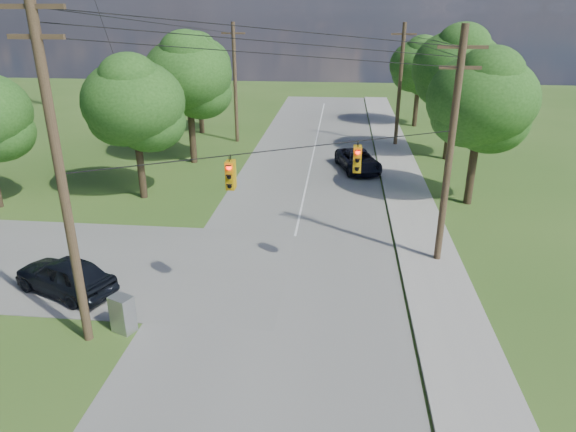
# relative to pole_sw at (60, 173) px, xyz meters

# --- Properties ---
(ground) EXTENTS (140.00, 140.00, 0.00)m
(ground) POSITION_rel_pole_sw_xyz_m (4.60, -0.40, -6.23)
(ground) COLOR #33571D
(ground) RESTS_ON ground
(main_road) EXTENTS (10.00, 100.00, 0.03)m
(main_road) POSITION_rel_pole_sw_xyz_m (6.60, 4.60, -6.21)
(main_road) COLOR gray
(main_road) RESTS_ON ground
(sidewalk_east) EXTENTS (2.60, 100.00, 0.12)m
(sidewalk_east) POSITION_rel_pole_sw_xyz_m (13.30, 4.60, -6.17)
(sidewalk_east) COLOR #9C9992
(sidewalk_east) RESTS_ON ground
(pole_sw) EXTENTS (2.00, 0.32, 12.00)m
(pole_sw) POSITION_rel_pole_sw_xyz_m (0.00, 0.00, 0.00)
(pole_sw) COLOR brown
(pole_sw) RESTS_ON ground
(pole_ne) EXTENTS (2.00, 0.32, 10.50)m
(pole_ne) POSITION_rel_pole_sw_xyz_m (13.50, 7.60, -0.76)
(pole_ne) COLOR brown
(pole_ne) RESTS_ON ground
(pole_north_e) EXTENTS (2.00, 0.32, 10.00)m
(pole_north_e) POSITION_rel_pole_sw_xyz_m (13.50, 29.60, -1.10)
(pole_north_e) COLOR brown
(pole_north_e) RESTS_ON ground
(pole_north_w) EXTENTS (2.00, 0.32, 10.00)m
(pole_north_w) POSITION_rel_pole_sw_xyz_m (-0.40, 29.60, -1.10)
(pole_north_w) COLOR brown
(pole_north_w) RESTS_ON ground
(power_lines) EXTENTS (13.93, 29.62, 4.93)m
(power_lines) POSITION_rel_pole_sw_xyz_m (6.10, 11.14, 2.93)
(power_lines) COLOR black
(power_lines) RESTS_ON ground
(traffic_signals) EXTENTS (4.91, 3.27, 1.05)m
(traffic_signals) POSITION_rel_pole_sw_xyz_m (7.15, 4.03, -0.73)
(traffic_signals) COLOR #CD990C
(traffic_signals) RESTS_ON ground
(tree_w_near) EXTENTS (6.00, 6.00, 8.40)m
(tree_w_near) POSITION_rel_pole_sw_xyz_m (-3.40, 14.60, -0.30)
(tree_w_near) COLOR #443422
(tree_w_near) RESTS_ON ground
(tree_w_mid) EXTENTS (6.40, 6.40, 9.22)m
(tree_w_mid) POSITION_rel_pole_sw_xyz_m (-2.40, 22.60, 0.35)
(tree_w_mid) COLOR #443422
(tree_w_mid) RESTS_ON ground
(tree_w_far) EXTENTS (6.00, 6.00, 8.73)m
(tree_w_far) POSITION_rel_pole_sw_xyz_m (-4.40, 32.60, 0.02)
(tree_w_far) COLOR #443422
(tree_w_far) RESTS_ON ground
(tree_e_near) EXTENTS (6.20, 6.20, 8.81)m
(tree_e_near) POSITION_rel_pole_sw_xyz_m (16.60, 15.60, 0.02)
(tree_e_near) COLOR #443422
(tree_e_near) RESTS_ON ground
(tree_e_mid) EXTENTS (6.60, 6.60, 9.64)m
(tree_e_mid) POSITION_rel_pole_sw_xyz_m (17.10, 25.60, 0.68)
(tree_e_mid) COLOR #443422
(tree_e_mid) RESTS_ON ground
(tree_e_far) EXTENTS (5.80, 5.80, 8.32)m
(tree_e_far) POSITION_rel_pole_sw_xyz_m (16.10, 37.60, -0.31)
(tree_e_far) COLOR #443422
(tree_e_far) RESTS_ON ground
(car_cross_dark) EXTENTS (5.00, 3.52, 1.58)m
(car_cross_dark) POSITION_rel_pole_sw_xyz_m (-2.35, 2.99, -5.40)
(car_cross_dark) COLOR black
(car_cross_dark) RESTS_ON cross_road
(car_main_north) EXTENTS (3.71, 5.68, 1.45)m
(car_main_north) POSITION_rel_pole_sw_xyz_m (10.10, 21.78, -5.47)
(car_main_north) COLOR black
(car_main_north) RESTS_ON main_road
(control_cabinet) EXTENTS (0.96, 0.84, 1.43)m
(control_cabinet) POSITION_rel_pole_sw_xyz_m (1.10, 0.60, -5.51)
(control_cabinet) COLOR #939698
(control_cabinet) RESTS_ON ground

